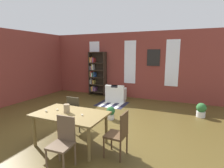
% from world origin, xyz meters
% --- Properties ---
extents(ground_plane, '(10.42, 10.42, 0.00)m').
position_xyz_m(ground_plane, '(0.00, 0.00, 0.00)').
color(ground_plane, '#51411C').
extents(back_wall_brick, '(9.01, 0.12, 3.03)m').
position_xyz_m(back_wall_brick, '(0.00, 4.00, 1.51)').
color(back_wall_brick, brown).
rests_on(back_wall_brick, ground).
extents(window_pane_0, '(0.55, 0.02, 1.97)m').
position_xyz_m(window_pane_0, '(-1.87, 3.93, 1.67)').
color(window_pane_0, white).
extents(window_pane_1, '(0.55, 0.02, 1.97)m').
position_xyz_m(window_pane_1, '(0.00, 3.93, 1.67)').
color(window_pane_1, white).
extents(window_pane_2, '(0.55, 0.02, 1.97)m').
position_xyz_m(window_pane_2, '(1.87, 3.93, 1.67)').
color(window_pane_2, white).
extents(dining_table, '(1.63, 0.98, 0.76)m').
position_xyz_m(dining_table, '(0.16, -0.86, 0.67)').
color(dining_table, brown).
rests_on(dining_table, ground).
extents(vase_on_table, '(0.14, 0.14, 0.20)m').
position_xyz_m(vase_on_table, '(0.07, -0.86, 0.86)').
color(vase_on_table, '#998466').
rests_on(vase_on_table, dining_table).
extents(tealight_candle_0, '(0.04, 0.04, 0.03)m').
position_xyz_m(tealight_candle_0, '(-0.24, -0.82, 0.78)').
color(tealight_candle_0, silver).
rests_on(tealight_candle_0, dining_table).
extents(tealight_candle_1, '(0.04, 0.04, 0.03)m').
position_xyz_m(tealight_candle_1, '(0.50, -0.89, 0.77)').
color(tealight_candle_1, silver).
rests_on(tealight_candle_1, dining_table).
extents(tealight_candle_2, '(0.04, 0.04, 0.04)m').
position_xyz_m(tealight_candle_2, '(-0.39, -1.02, 0.78)').
color(tealight_candle_2, silver).
rests_on(tealight_candle_2, dining_table).
extents(dining_chair_head_right, '(0.41, 0.41, 0.95)m').
position_xyz_m(dining_chair_head_right, '(1.35, -0.86, 0.51)').
color(dining_chair_head_right, '#4A331E').
rests_on(dining_chair_head_right, ground).
extents(dining_chair_near_right, '(0.42, 0.42, 0.95)m').
position_xyz_m(dining_chair_near_right, '(0.52, -1.58, 0.51)').
color(dining_chair_near_right, brown).
rests_on(dining_chair_near_right, ground).
extents(dining_chair_far_left, '(0.40, 0.40, 0.95)m').
position_xyz_m(dining_chair_far_left, '(-0.21, -0.14, 0.51)').
color(dining_chair_far_left, '#332E1F').
rests_on(dining_chair_far_left, ground).
extents(bookshelf_tall, '(0.86, 0.33, 2.14)m').
position_xyz_m(bookshelf_tall, '(-1.68, 3.74, 1.06)').
color(bookshelf_tall, '#2D2319').
rests_on(bookshelf_tall, ground).
extents(armchair_white, '(0.93, 0.93, 0.75)m').
position_xyz_m(armchair_white, '(-0.33, 3.04, 0.28)').
color(armchair_white, silver).
rests_on(armchair_white, ground).
extents(potted_plant_by_shelf, '(0.27, 0.27, 0.41)m').
position_xyz_m(potted_plant_by_shelf, '(0.35, 0.97, 0.22)').
color(potted_plant_by_shelf, silver).
rests_on(potted_plant_by_shelf, ground).
extents(potted_plant_corner, '(0.31, 0.31, 0.47)m').
position_xyz_m(potted_plant_corner, '(3.00, 2.35, 0.24)').
color(potted_plant_corner, silver).
rests_on(potted_plant_corner, ground).
extents(striped_rug, '(1.19, 1.08, 0.01)m').
position_xyz_m(striped_rug, '(-0.30, 2.53, 0.00)').
color(striped_rug, '#1E1E33').
rests_on(striped_rug, ground).
extents(framed_picture, '(0.56, 0.03, 0.72)m').
position_xyz_m(framed_picture, '(1.08, 3.92, 1.89)').
color(framed_picture, black).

